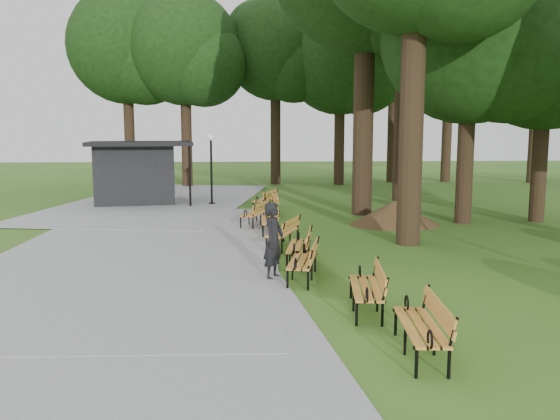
{
  "coord_description": "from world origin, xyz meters",
  "views": [
    {
      "loc": [
        -1.03,
        -13.24,
        3.34
      ],
      "look_at": [
        0.08,
        2.85,
        1.1
      ],
      "focal_mm": 36.52,
      "sensor_mm": 36.0,
      "label": 1
    }
  ],
  "objects": [
    {
      "name": "bench_2",
      "position": [
        0.33,
        -0.78,
        0.44
      ],
      "size": [
        1.04,
        1.99,
        0.88
      ],
      "primitive_type": null,
      "rotation": [
        0.0,
        0.0,
        -1.79
      ],
      "color": "orange",
      "rests_on": "ground"
    },
    {
      "name": "lamp_post",
      "position": [
        -2.37,
        12.73,
        2.32
      ],
      "size": [
        0.32,
        0.32,
        3.24
      ],
      "color": "black",
      "rests_on": "ground"
    },
    {
      "name": "bench_7",
      "position": [
        0.06,
        9.03,
        0.44
      ],
      "size": [
        0.77,
        1.94,
        0.88
      ],
      "primitive_type": null,
      "rotation": [
        0.0,
        0.0,
        -1.5
      ],
      "color": "orange",
      "rests_on": "ground"
    },
    {
      "name": "bench_5",
      "position": [
        -0.12,
        5.15,
        0.44
      ],
      "size": [
        0.69,
        1.92,
        0.88
      ],
      "primitive_type": null,
      "rotation": [
        0.0,
        0.0,
        -1.6
      ],
      "color": "orange",
      "rests_on": "ground"
    },
    {
      "name": "kiosk",
      "position": [
        -5.95,
        13.57,
        1.44
      ],
      "size": [
        5.14,
        4.64,
        2.87
      ],
      "primitive_type": null,
      "rotation": [
        0.0,
        0.0,
        0.15
      ],
      "color": "black",
      "rests_on": "ground"
    },
    {
      "name": "dirt_mound",
      "position": [
        4.46,
        6.63,
        0.43
      ],
      "size": [
        2.69,
        2.69,
        0.86
      ],
      "primitive_type": "cone",
      "color": "#47301C",
      "rests_on": "ground"
    },
    {
      "name": "ground",
      "position": [
        0.0,
        0.0,
        0.0
      ],
      "size": [
        100.0,
        100.0,
        0.0
      ],
      "primitive_type": "plane",
      "color": "#34621C",
      "rests_on": "ground"
    },
    {
      "name": "bench_1",
      "position": [
        1.27,
        -3.1,
        0.44
      ],
      "size": [
        0.89,
        1.97,
        0.88
      ],
      "primitive_type": null,
      "rotation": [
        0.0,
        0.0,
        -1.7
      ],
      "color": "orange",
      "rests_on": "ground"
    },
    {
      "name": "bench_6",
      "position": [
        -0.55,
        6.75,
        0.44
      ],
      "size": [
        1.28,
        2.0,
        0.88
      ],
      "primitive_type": null,
      "rotation": [
        0.0,
        0.0,
        -1.94
      ],
      "color": "orange",
      "rests_on": "ground"
    },
    {
      "name": "path",
      "position": [
        -4.0,
        3.0,
        0.03
      ],
      "size": [
        12.0,
        38.0,
        0.06
      ],
      "primitive_type": "cube",
      "color": "gray",
      "rests_on": "ground"
    },
    {
      "name": "bench_0",
      "position": [
        1.63,
        -5.23,
        0.44
      ],
      "size": [
        0.82,
        1.95,
        0.88
      ],
      "primitive_type": null,
      "rotation": [
        0.0,
        0.0,
        -1.67
      ],
      "color": "orange",
      "rests_on": "ground"
    },
    {
      "name": "person",
      "position": [
        -0.31,
        -0.64,
        0.88
      ],
      "size": [
        0.67,
        0.76,
        1.76
      ],
      "primitive_type": "imported",
      "rotation": [
        0.0,
        0.0,
        1.1
      ],
      "color": "black",
      "rests_on": "ground"
    },
    {
      "name": "bench_3",
      "position": [
        0.4,
        0.82,
        0.44
      ],
      "size": [
        0.95,
        1.98,
        0.88
      ],
      "primitive_type": null,
      "rotation": [
        0.0,
        0.0,
        -1.74
      ],
      "color": "orange",
      "rests_on": "ground"
    },
    {
      "name": "lawn_tree_5",
      "position": [
        9.95,
        7.03,
        6.23
      ],
      "size": [
        5.78,
        5.78,
        9.15
      ],
      "color": "black",
      "rests_on": "ground"
    },
    {
      "name": "bench_8",
      "position": [
        -0.01,
        10.82,
        0.44
      ],
      "size": [
        1.32,
        2.0,
        0.88
      ],
      "primitive_type": null,
      "rotation": [
        0.0,
        0.0,
        -1.96
      ],
      "color": "orange",
      "rests_on": "ground"
    },
    {
      "name": "lawn_tree_1",
      "position": [
        7.08,
        6.88,
        6.73
      ],
      "size": [
        6.37,
        6.37,
        9.94
      ],
      "color": "black",
      "rests_on": "ground"
    },
    {
      "name": "tree_backdrop",
      "position": [
        6.31,
        22.74,
        8.19
      ],
      "size": [
        35.85,
        9.45,
        16.38
      ],
      "primitive_type": null,
      "color": "black",
      "rests_on": "ground"
    },
    {
      "name": "bench_4",
      "position": [
        0.15,
        2.85,
        0.44
      ],
      "size": [
        1.28,
        2.0,
        0.88
      ],
      "primitive_type": null,
      "rotation": [
        0.0,
        0.0,
        -1.94
      ],
      "color": "orange",
      "rests_on": "ground"
    }
  ]
}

